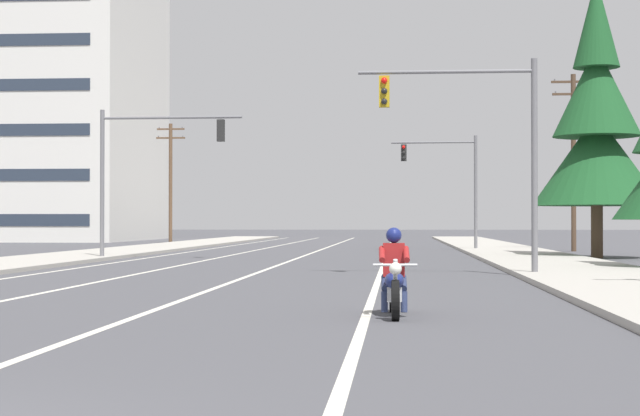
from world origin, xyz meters
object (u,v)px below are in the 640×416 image
object	(u,v)px
motorcycle_with_rider	(394,280)
utility_pole_left_far	(171,179)
traffic_signal_mid_right	(451,175)
conifer_tree_right_verge_far	(597,129)
apartment_building_far_left_block	(35,98)
traffic_signal_near_right	(482,132)
traffic_signal_near_left	(144,159)
utility_pole_right_far	(574,155)

from	to	relation	value
motorcycle_with_rider	utility_pole_left_far	world-z (taller)	utility_pole_left_far
traffic_signal_mid_right	conifer_tree_right_verge_far	distance (m)	12.50
conifer_tree_right_verge_far	apartment_building_far_left_block	size ratio (longest dim) A/B	0.50
traffic_signal_near_right	traffic_signal_mid_right	size ratio (longest dim) A/B	1.00
motorcycle_with_rider	apartment_building_far_left_block	xyz separation A→B (m)	(-30.67, 69.03, 11.46)
traffic_signal_mid_right	apartment_building_far_left_block	size ratio (longest dim) A/B	0.26
traffic_signal_near_left	apartment_building_far_left_block	bearing A→B (deg)	114.75
utility_pole_right_far	apartment_building_far_left_block	xyz separation A→B (m)	(-39.98, 30.61, 6.99)
traffic_signal_mid_right	utility_pole_left_far	world-z (taller)	utility_pole_left_far
motorcycle_with_rider	apartment_building_far_left_block	size ratio (longest dim) A/B	0.09
traffic_signal_near_left	utility_pole_right_far	xyz separation A→B (m)	(19.71, 13.35, 0.89)
motorcycle_with_rider	conifer_tree_right_verge_far	bearing A→B (deg)	73.07
utility_pole_left_far	conifer_tree_right_verge_far	bearing A→B (deg)	-49.96
traffic_signal_near_left	utility_pole_left_far	xyz separation A→B (m)	(-6.16, 33.04, 0.57)
apartment_building_far_left_block	traffic_signal_near_right	bearing A→B (deg)	-59.53
motorcycle_with_rider	traffic_signal_near_left	distance (m)	27.39
motorcycle_with_rider	traffic_signal_mid_right	distance (m)	39.51
traffic_signal_near_right	traffic_signal_mid_right	world-z (taller)	same
traffic_signal_mid_right	conifer_tree_right_verge_far	xyz separation A→B (m)	(5.65, -11.06, 1.48)
conifer_tree_right_verge_far	apartment_building_far_left_block	bearing A→B (deg)	133.86
traffic_signal_near_right	utility_pole_left_far	xyz separation A→B (m)	(-19.04, 45.43, 0.63)
traffic_signal_mid_right	conifer_tree_right_verge_far	bearing A→B (deg)	-62.95
utility_pole_left_far	motorcycle_with_rider	bearing A→B (deg)	-74.09
utility_pole_left_far	traffic_signal_mid_right	bearing A→B (deg)	-44.05
utility_pole_right_far	traffic_signal_mid_right	bearing A→B (deg)	172.68
traffic_signal_near_left	apartment_building_far_left_block	distance (m)	49.04
utility_pole_right_far	apartment_building_far_left_block	distance (m)	50.83
traffic_signal_near_right	traffic_signal_mid_right	distance (m)	26.56
traffic_signal_near_left	traffic_signal_mid_right	xyz separation A→B (m)	(13.35, 14.17, -0.08)
utility_pole_right_far	utility_pole_left_far	bearing A→B (deg)	142.73
traffic_signal_mid_right	utility_pole_right_far	bearing A→B (deg)	-7.32
utility_pole_left_far	traffic_signal_near_left	bearing A→B (deg)	-79.44
utility_pole_left_far	apartment_building_far_left_block	world-z (taller)	apartment_building_far_left_block
apartment_building_far_left_block	utility_pole_right_far	bearing A→B (deg)	-37.44
conifer_tree_right_verge_far	traffic_signal_mid_right	bearing A→B (deg)	117.05
utility_pole_right_far	conifer_tree_right_verge_far	distance (m)	10.28
motorcycle_with_rider	apartment_building_far_left_block	distance (m)	76.40
traffic_signal_near_right	apartment_building_far_left_block	size ratio (longest dim) A/B	0.26
motorcycle_with_rider	utility_pole_left_far	bearing A→B (deg)	105.91
motorcycle_with_rider	conifer_tree_right_verge_far	world-z (taller)	conifer_tree_right_verge_far
traffic_signal_mid_right	utility_pole_left_far	distance (m)	27.15
conifer_tree_right_verge_far	traffic_signal_near_left	bearing A→B (deg)	-170.70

